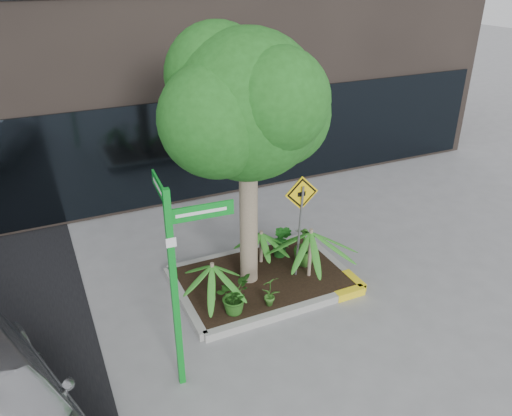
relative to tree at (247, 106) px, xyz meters
name	(u,v)px	position (x,y,z in m)	size (l,w,h in m)	color
ground	(260,294)	(0.06, -0.37, -3.55)	(80.00, 80.00, 0.00)	gray
planter	(264,279)	(0.29, -0.10, -3.45)	(3.35, 2.36, 0.15)	#9E9E99
tree	(247,106)	(0.00, 0.00, 0.00)	(3.24, 2.87, 4.86)	gray
palm_front	(311,232)	(1.11, -0.41, -2.44)	(1.16, 1.16, 1.28)	gray
palm_left	(212,266)	(-0.86, -0.37, -2.66)	(0.89, 0.89, 0.99)	gray
palm_back	(261,233)	(0.48, 0.43, -2.74)	(0.80, 0.80, 0.89)	gray
shrub_a	(233,295)	(-0.66, -0.82, -3.06)	(0.61, 0.61, 0.68)	#245819
shrub_b	(305,246)	(1.25, 0.00, -2.98)	(0.47, 0.47, 0.83)	#2D661E
shrub_c	(270,290)	(0.00, -0.92, -3.09)	(0.32, 0.32, 0.61)	#31671F
shrub_d	(282,240)	(0.95, 0.44, -3.01)	(0.43, 0.43, 0.78)	#1E691F
street_sign_post	(176,269)	(-1.87, -1.81, -1.58)	(0.94, 0.94, 3.18)	#0E9B26
cattle_sign	(301,211)	(0.88, -0.37, -1.96)	(0.66, 0.21, 2.13)	slate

